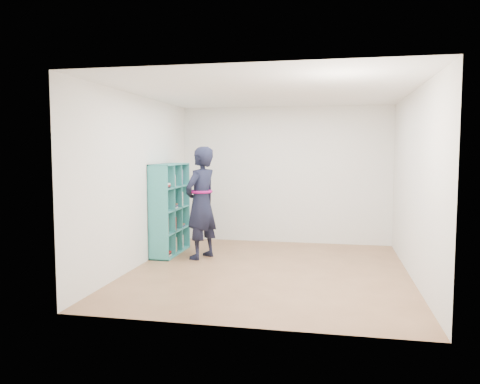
# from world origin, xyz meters

# --- Properties ---
(floor) EXTENTS (4.50, 4.50, 0.00)m
(floor) POSITION_xyz_m (0.00, 0.00, 0.00)
(floor) COLOR brown
(floor) RESTS_ON ground
(ceiling) EXTENTS (4.50, 4.50, 0.00)m
(ceiling) POSITION_xyz_m (0.00, 0.00, 2.60)
(ceiling) COLOR white
(ceiling) RESTS_ON wall_back
(wall_left) EXTENTS (0.02, 4.50, 2.60)m
(wall_left) POSITION_xyz_m (-2.00, 0.00, 1.30)
(wall_left) COLOR white
(wall_left) RESTS_ON floor
(wall_right) EXTENTS (0.02, 4.50, 2.60)m
(wall_right) POSITION_xyz_m (2.00, 0.00, 1.30)
(wall_right) COLOR white
(wall_right) RESTS_ON floor
(wall_back) EXTENTS (4.00, 0.02, 2.60)m
(wall_back) POSITION_xyz_m (0.00, 2.25, 1.30)
(wall_back) COLOR white
(wall_back) RESTS_ON floor
(wall_front) EXTENTS (4.00, 0.02, 2.60)m
(wall_front) POSITION_xyz_m (0.00, -2.25, 1.30)
(wall_front) COLOR white
(wall_front) RESTS_ON floor
(bookshelf) EXTENTS (0.34, 1.16, 1.55)m
(bookshelf) POSITION_xyz_m (-1.85, 0.85, 0.75)
(bookshelf) COLOR teal
(bookshelf) RESTS_ON floor
(person) EXTENTS (0.67, 0.79, 1.83)m
(person) POSITION_xyz_m (-1.20, 0.61, 0.92)
(person) COLOR black
(person) RESTS_ON floor
(smartphone) EXTENTS (0.02, 0.08, 0.13)m
(smartphone) POSITION_xyz_m (-1.31, 0.74, 1.04)
(smartphone) COLOR silver
(smartphone) RESTS_ON person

